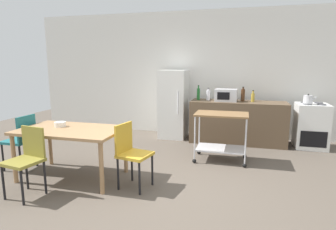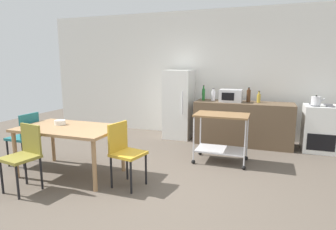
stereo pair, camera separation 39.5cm
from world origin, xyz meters
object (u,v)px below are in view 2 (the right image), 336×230
at_px(chair_olive, 24,153).
at_px(bottle_soy_sauce, 213,95).
at_px(stove_oven, 319,128).
at_px(chair_mustard, 125,150).
at_px(bottle_hot_sauce, 204,94).
at_px(fruit_bowl, 60,122).
at_px(chair_teal, 25,135).
at_px(microwave, 231,96).
at_px(bottle_sesame_oil, 249,96).
at_px(kitchen_cart, 221,130).
at_px(dining_table, 70,132).
at_px(refrigerator, 179,104).
at_px(bottle_wine, 259,98).
at_px(kettle, 316,101).

xyz_separation_m(chair_olive, bottle_soy_sauce, (1.90, 3.31, 0.50)).
bearing_deg(stove_oven, chair_mustard, -136.17).
bearing_deg(chair_olive, bottle_hot_sauce, 72.71).
bearing_deg(chair_olive, fruit_bowl, 101.39).
bearing_deg(chair_teal, microwave, 130.93).
distance_m(chair_mustard, bottle_sesame_oil, 3.15).
height_order(chair_teal, fruit_bowl, chair_teal).
relative_size(chair_teal, microwave, 1.93).
xyz_separation_m(bottle_hot_sauce, bottle_sesame_oil, (0.95, 0.02, -0.00)).
xyz_separation_m(chair_mustard, kitchen_cart, (1.11, 1.41, 0.05)).
height_order(dining_table, chair_teal, chair_teal).
relative_size(refrigerator, bottle_wine, 6.41).
relative_size(bottle_sesame_oil, kettle, 1.28).
height_order(bottle_wine, fruit_bowl, bottle_wine).
height_order(stove_oven, bottle_hot_sauce, bottle_hot_sauce).
xyz_separation_m(bottle_soy_sauce, bottle_sesame_oil, (0.74, 0.02, 0.02)).
relative_size(chair_olive, bottle_soy_sauce, 3.31).
relative_size(dining_table, bottle_soy_sauce, 5.57).
distance_m(dining_table, bottle_soy_sauce, 3.16).
relative_size(dining_table, stove_oven, 1.63).
distance_m(dining_table, microwave, 3.33).
bearing_deg(kitchen_cart, bottle_hot_sauce, 114.93).
xyz_separation_m(chair_teal, microwave, (3.04, 2.50, 0.51)).
distance_m(dining_table, refrigerator, 2.84).
distance_m(chair_mustard, refrigerator, 2.79).
bearing_deg(bottle_sesame_oil, kitchen_cart, -104.03).
relative_size(bottle_soy_sauce, bottle_wine, 1.11).
bearing_deg(stove_oven, microwave, -178.88).
height_order(chair_mustard, stove_oven, stove_oven).
distance_m(chair_teal, chair_mustard, 1.95).
relative_size(refrigerator, kettle, 6.47).
height_order(bottle_hot_sauce, bottle_soy_sauce, bottle_hot_sauce).
relative_size(bottle_hot_sauce, bottle_soy_sauce, 1.22).
bearing_deg(chair_mustard, chair_olive, 126.78).
relative_size(bottle_hot_sauce, kettle, 1.37).
distance_m(dining_table, bottle_wine, 3.75).
bearing_deg(bottle_hot_sauce, chair_mustard, -100.07).
height_order(dining_table, bottle_sesame_oil, bottle_sesame_oil).
distance_m(dining_table, chair_olive, 0.71).
relative_size(chair_olive, microwave, 1.93).
bearing_deg(microwave, bottle_soy_sauce, 168.94).
xyz_separation_m(stove_oven, kitchen_cart, (-1.70, -1.28, 0.12)).
bearing_deg(bottle_hot_sauce, bottle_soy_sauce, -1.22).
xyz_separation_m(chair_teal, kitchen_cart, (3.05, 1.25, 0.05)).
distance_m(kitchen_cart, fruit_bowl, 2.65).
xyz_separation_m(chair_mustard, bottle_hot_sauce, (0.49, 2.74, 0.52)).
bearing_deg(kettle, chair_olive, -140.75).
bearing_deg(stove_oven, dining_table, -145.36).
height_order(bottle_hot_sauce, bottle_sesame_oil, bottle_hot_sauce).
xyz_separation_m(refrigerator, kitchen_cart, (1.20, -1.36, -0.20)).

